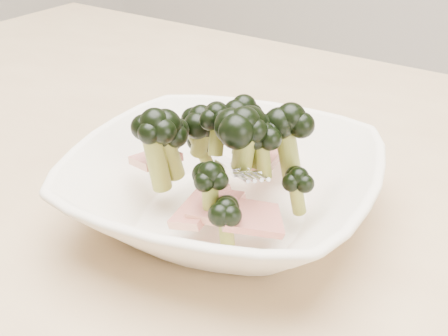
{
  "coord_description": "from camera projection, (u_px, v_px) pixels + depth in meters",
  "views": [
    {
      "loc": [
        0.35,
        -0.45,
        1.04
      ],
      "look_at": [
        0.09,
        -0.08,
        0.8
      ],
      "focal_mm": 50.0,
      "sensor_mm": 36.0,
      "label": 1
    }
  ],
  "objects": [
    {
      "name": "broccoli_dish",
      "position": [
        224.0,
        181.0,
        0.52
      ],
      "size": [
        0.3,
        0.3,
        0.12
      ],
      "color": "white",
      "rests_on": "dining_table"
    },
    {
      "name": "dining_table",
      "position": [
        196.0,
        239.0,
        0.68
      ],
      "size": [
        1.2,
        0.8,
        0.75
      ],
      "color": "tan",
      "rests_on": "ground"
    }
  ]
}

